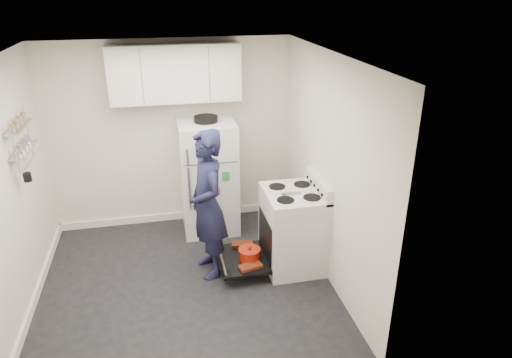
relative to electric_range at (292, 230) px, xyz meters
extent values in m
cube|color=black|center=(-1.26, -0.15, -0.47)|extent=(3.20, 3.20, 0.01)
cube|color=white|center=(-1.26, -0.15, 2.03)|extent=(3.20, 3.20, 0.01)
cube|color=beige|center=(-1.26, 1.45, 0.78)|extent=(3.20, 0.01, 2.50)
cube|color=beige|center=(-1.26, -1.75, 0.78)|extent=(3.20, 0.01, 2.50)
cube|color=beige|center=(-2.86, -0.15, 0.78)|extent=(0.01, 3.20, 2.50)
cube|color=beige|center=(0.34, -0.15, 0.78)|extent=(0.01, 3.20, 2.50)
cube|color=white|center=(-2.85, -0.15, -0.42)|extent=(0.03, 3.20, 0.10)
cube|color=white|center=(-1.26, 1.44, -0.42)|extent=(3.20, 0.03, 0.10)
cube|color=silver|center=(0.01, 0.00, -0.01)|extent=(0.65, 0.76, 0.92)
cube|color=black|center=(-0.06, 0.00, -0.07)|extent=(0.53, 0.60, 0.52)
cube|color=orange|center=(0.21, 0.00, -0.07)|extent=(0.02, 0.56, 0.46)
cylinder|color=black|center=(-0.01, 0.00, -0.25)|extent=(0.34, 0.34, 0.02)
cube|color=silver|center=(0.30, 0.00, 0.54)|extent=(0.08, 0.76, 0.18)
cube|color=silver|center=(0.01, 0.00, 0.47)|extent=(0.65, 0.76, 0.03)
cube|color=#B2B2B7|center=(-0.04, -0.05, 0.50)|extent=(0.22, 0.03, 0.01)
cube|color=black|center=(-0.59, 0.00, -0.32)|extent=(0.55, 0.70, 0.03)
cylinder|color=#B2B2B7|center=(-0.83, 0.00, -0.29)|extent=(0.02, 0.66, 0.02)
cylinder|color=#A81D0A|center=(-0.52, -0.04, -0.25)|extent=(0.25, 0.25, 0.11)
cylinder|color=#A81D0A|center=(-0.52, -0.04, -0.18)|extent=(0.26, 0.26, 0.02)
sphere|color=#A81D0A|center=(-0.52, -0.04, -0.15)|extent=(0.04, 0.04, 0.04)
cube|color=#A13311|center=(-0.54, -0.21, -0.29)|extent=(0.28, 0.19, 0.04)
cube|color=#A13311|center=(-0.54, 0.27, -0.29)|extent=(0.28, 0.17, 0.04)
cube|color=silver|center=(-0.83, 1.10, 0.29)|extent=(0.72, 0.70, 1.51)
cube|color=#4C4C4C|center=(-0.83, 0.75, 0.61)|extent=(0.68, 0.01, 0.01)
cube|color=#B2B2B7|center=(-1.11, 0.73, 0.73)|extent=(0.03, 0.03, 0.20)
cube|color=#B2B2B7|center=(-1.11, 0.73, 0.31)|extent=(0.03, 0.03, 0.55)
cylinder|color=black|center=(-0.83, 1.10, 1.08)|extent=(0.30, 0.30, 0.07)
cube|color=#B23359|center=(-0.78, 0.74, 0.23)|extent=(0.10, 0.01, 0.10)
cube|color=#309049|center=(-0.65, 0.74, 0.43)|extent=(0.09, 0.01, 0.12)
cube|color=orange|center=(-0.98, 0.74, 0.81)|extent=(0.06, 0.01, 0.06)
cube|color=silver|center=(-1.16, 1.28, 1.63)|extent=(1.60, 0.33, 0.70)
cube|color=#B2B2B7|center=(-2.78, 0.35, 1.33)|extent=(0.14, 0.60, 0.02)
cube|color=#B2B2B7|center=(-2.78, 0.35, 1.08)|extent=(0.14, 0.60, 0.02)
cylinder|color=black|center=(-2.75, 0.17, 0.85)|extent=(0.08, 0.08, 0.09)
imported|color=#191938|center=(-0.96, 0.07, 0.39)|extent=(0.53, 0.70, 1.72)
camera|label=1|loc=(-1.40, -4.45, 2.67)|focal=32.00mm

